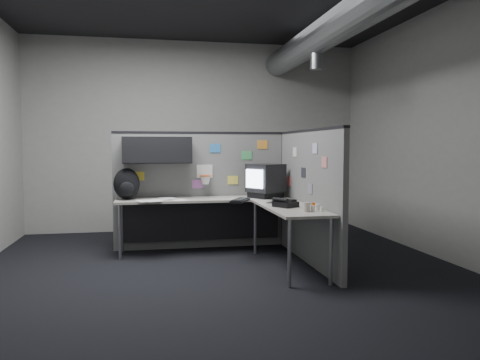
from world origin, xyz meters
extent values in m
cube|color=black|center=(0.00, 0.00, -0.01)|extent=(5.60, 5.60, 0.01)
cube|color=#9E9E99|center=(0.00, 2.80, 1.60)|extent=(5.60, 0.01, 3.20)
cube|color=#9E9E99|center=(0.00, -2.80, 1.60)|extent=(5.60, 0.01, 3.20)
cube|color=#9E9E99|center=(2.80, 0.00, 1.60)|extent=(0.01, 5.60, 3.20)
cylinder|color=slate|center=(1.40, 0.00, 2.85)|extent=(0.40, 5.49, 0.40)
cylinder|color=slate|center=(1.40, 0.80, 2.60)|extent=(0.16, 0.16, 0.30)
cube|color=slate|center=(-0.08, 1.30, 0.80)|extent=(2.43, 0.06, 1.60)
cube|color=black|center=(-0.08, 1.30, 1.61)|extent=(2.43, 0.07, 0.03)
cube|color=black|center=(1.10, 1.30, 0.80)|extent=(0.07, 0.07, 1.60)
cube|color=black|center=(-0.70, 1.10, 1.38)|extent=(0.90, 0.35, 0.35)
cube|color=black|center=(-0.70, 0.93, 1.38)|extent=(0.90, 0.02, 0.33)
cube|color=silver|center=(-0.05, 1.26, 1.08)|extent=(0.22, 0.02, 0.18)
torus|color=#D85914|center=(-0.05, 1.17, 1.02)|extent=(0.16, 0.16, 0.01)
cone|color=white|center=(-0.05, 1.17, 0.96)|extent=(0.14, 0.14, 0.11)
cube|color=gold|center=(-0.95, 1.26, 1.02)|extent=(0.15, 0.01, 0.12)
cube|color=#337FCC|center=(0.10, 1.26, 1.40)|extent=(0.15, 0.01, 0.12)
cube|color=#E5D84C|center=(0.35, 1.26, 0.95)|extent=(0.15, 0.01, 0.12)
cube|color=#4CB266|center=(0.55, 1.26, 1.30)|extent=(0.15, 0.01, 0.12)
cube|color=orange|center=(0.78, 1.26, 1.45)|extent=(0.15, 0.01, 0.12)
cube|color=#B266B2|center=(-0.15, 1.26, 0.90)|extent=(0.15, 0.01, 0.12)
cube|color=slate|center=(1.10, 0.22, 0.80)|extent=(0.06, 2.23, 1.60)
cube|color=black|center=(1.10, 0.22, 1.61)|extent=(0.07, 2.23, 0.03)
cube|color=silver|center=(1.06, 0.65, 1.35)|extent=(0.01, 0.15, 0.12)
cube|color=#26262D|center=(1.06, 0.30, 1.10)|extent=(0.01, 0.15, 0.12)
cube|color=silver|center=(1.06, -0.10, 1.40)|extent=(0.01, 0.15, 0.12)
cube|color=#CC4C4C|center=(1.06, 0.90, 0.95)|extent=(0.01, 0.15, 0.12)
cube|color=#D87F7F|center=(1.06, -0.40, 1.25)|extent=(0.01, 0.15, 0.12)
cube|color=gray|center=(1.06, 0.05, 0.92)|extent=(0.01, 0.15, 0.12)
cube|color=#A39E93|center=(-0.10, 0.98, 0.71)|extent=(2.30, 0.56, 0.03)
cube|color=#A39E93|center=(0.78, -0.07, 0.71)|extent=(0.56, 1.55, 0.03)
cube|color=black|center=(-0.10, 1.20, 0.40)|extent=(2.18, 0.02, 0.55)
cylinder|color=gray|center=(-1.18, 0.76, 0.35)|extent=(0.04, 0.04, 0.70)
cylinder|color=gray|center=(-1.18, 1.20, 0.35)|extent=(0.04, 0.04, 0.70)
cylinder|color=gray|center=(0.56, 0.76, 0.35)|extent=(0.04, 0.04, 0.70)
cylinder|color=gray|center=(0.56, -0.78, 0.35)|extent=(0.04, 0.04, 0.70)
cylinder|color=gray|center=(1.00, -0.78, 0.35)|extent=(0.04, 0.04, 0.70)
cube|color=black|center=(0.74, 0.92, 0.77)|extent=(0.50, 0.48, 0.08)
cube|color=black|center=(0.74, 0.92, 1.00)|extent=(0.55, 0.55, 0.38)
cube|color=#D1E0F9|center=(0.56, 0.81, 1.00)|extent=(0.17, 0.27, 0.25)
cube|color=black|center=(0.31, 0.52, 0.74)|extent=(0.32, 0.43, 0.03)
cube|color=black|center=(0.31, 0.52, 0.76)|extent=(0.29, 0.40, 0.01)
cube|color=black|center=(0.71, 0.32, 0.73)|extent=(0.25, 0.26, 0.01)
ellipsoid|color=black|center=(0.71, 0.32, 0.75)|extent=(0.10, 0.07, 0.04)
cube|color=black|center=(0.72, -0.10, 0.76)|extent=(0.30, 0.31, 0.06)
cylinder|color=black|center=(0.65, -0.13, 0.82)|extent=(0.15, 0.20, 0.05)
cube|color=black|center=(0.78, -0.08, 0.80)|extent=(0.15, 0.16, 0.02)
cylinder|color=silver|center=(0.96, -0.48, 0.77)|extent=(0.05, 0.05, 0.07)
cylinder|color=silver|center=(0.89, -0.53, 0.76)|extent=(0.05, 0.05, 0.06)
cylinder|color=silver|center=(0.98, -0.56, 0.76)|extent=(0.04, 0.04, 0.05)
cylinder|color=#D85914|center=(0.94, -0.43, 0.77)|extent=(0.05, 0.05, 0.08)
cylinder|color=#B9ADA3|center=(0.83, -0.52, 0.78)|extent=(0.09, 0.09, 0.10)
cube|color=white|center=(-0.43, 0.85, 0.73)|extent=(0.25, 0.31, 0.00)
cube|color=white|center=(-0.68, 0.91, 0.73)|extent=(0.26, 0.31, 0.00)
cube|color=white|center=(-0.87, 0.77, 0.74)|extent=(0.26, 0.31, 0.00)
cube|color=white|center=(-0.57, 1.00, 0.74)|extent=(0.25, 0.31, 0.00)
cube|color=white|center=(-0.77, 0.72, 0.74)|extent=(0.26, 0.31, 0.00)
ellipsoid|color=black|center=(-1.10, 1.05, 0.94)|extent=(0.39, 0.33, 0.41)
ellipsoid|color=black|center=(-1.09, 0.92, 0.88)|extent=(0.21, 0.15, 0.18)
camera|label=1|loc=(-0.81, -5.22, 1.41)|focal=35.00mm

